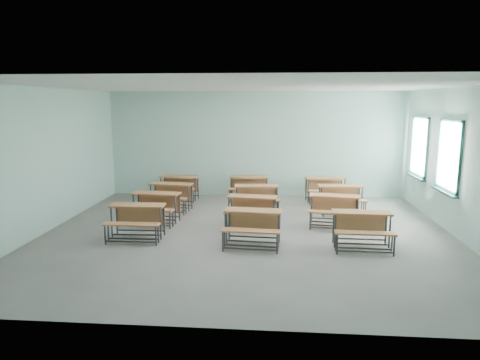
% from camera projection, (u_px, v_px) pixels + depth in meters
% --- Properties ---
extents(room, '(9.04, 8.04, 3.24)m').
position_uv_depth(room, '(251.00, 162.00, 9.15)').
color(room, gray).
rests_on(room, ground).
extents(desk_unit_r0c0, '(1.16, 0.79, 0.72)m').
position_uv_depth(desk_unit_r0c0, '(136.00, 216.00, 9.07)').
color(desk_unit_r0c0, '#A2633A').
rests_on(desk_unit_r0c0, ground).
extents(desk_unit_r0c1, '(1.20, 0.85, 0.72)m').
position_uv_depth(desk_unit_r0c1, '(253.00, 222.00, 8.62)').
color(desk_unit_r0c1, '#A2633A').
rests_on(desk_unit_r0c1, ground).
extents(desk_unit_r0c2, '(1.17, 0.80, 0.72)m').
position_uv_depth(desk_unit_r0c2, '(362.00, 224.00, 8.47)').
color(desk_unit_r0c2, '#A2633A').
rests_on(desk_unit_r0c2, ground).
extents(desk_unit_r1c0, '(1.22, 0.88, 0.72)m').
position_uv_depth(desk_unit_r1c0, '(155.00, 203.00, 10.27)').
color(desk_unit_r1c0, '#A2633A').
rests_on(desk_unit_r1c0, ground).
extents(desk_unit_r1c1, '(1.22, 0.89, 0.72)m').
position_uv_depth(desk_unit_r1c1, '(252.00, 207.00, 9.90)').
color(desk_unit_r1c1, '#A2633A').
rests_on(desk_unit_r1c1, ground).
extents(desk_unit_r1c2, '(1.24, 0.91, 0.72)m').
position_uv_depth(desk_unit_r1c2, '(334.00, 206.00, 9.99)').
color(desk_unit_r1c2, '#A2633A').
rests_on(desk_unit_r1c2, ground).
extents(desk_unit_r2c0, '(1.23, 0.90, 0.72)m').
position_uv_depth(desk_unit_r2c0, '(170.00, 193.00, 11.46)').
color(desk_unit_r2c0, '#A2633A').
rests_on(desk_unit_r2c0, ground).
extents(desk_unit_r2c1, '(1.21, 0.87, 0.72)m').
position_uv_depth(desk_unit_r2c1, '(257.00, 195.00, 11.19)').
color(desk_unit_r2c1, '#A2633A').
rests_on(desk_unit_r2c1, ground).
extents(desk_unit_r2c2, '(1.19, 0.83, 0.72)m').
position_uv_depth(desk_unit_r2c2, '(341.00, 195.00, 11.18)').
color(desk_unit_r2c2, '#A2633A').
rests_on(desk_unit_r2c2, ground).
extents(desk_unit_r3c0, '(1.22, 0.88, 0.72)m').
position_uv_depth(desk_unit_r3c0, '(178.00, 184.00, 12.65)').
color(desk_unit_r3c0, '#A2633A').
rests_on(desk_unit_r3c0, ground).
extents(desk_unit_r3c1, '(1.15, 0.77, 0.72)m').
position_uv_depth(desk_unit_r3c1, '(249.00, 185.00, 12.57)').
color(desk_unit_r3c1, '#A2633A').
rests_on(desk_unit_r3c1, ground).
extents(desk_unit_r3c2, '(1.25, 0.92, 0.72)m').
position_uv_depth(desk_unit_r3c2, '(326.00, 186.00, 12.36)').
color(desk_unit_r3c2, '#A2633A').
rests_on(desk_unit_r3c2, ground).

